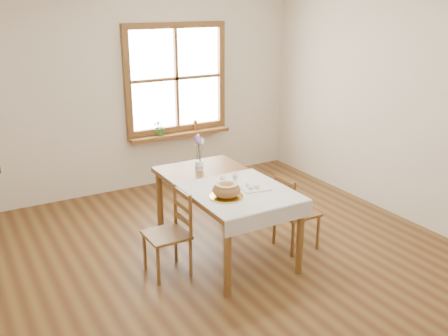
# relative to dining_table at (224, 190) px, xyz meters

# --- Properties ---
(ground) EXTENTS (5.00, 5.00, 0.00)m
(ground) POSITION_rel_dining_table_xyz_m (0.00, -0.30, -0.66)
(ground) COLOR brown
(ground) RESTS_ON ground
(room_walls) EXTENTS (4.60, 5.10, 2.65)m
(room_walls) POSITION_rel_dining_table_xyz_m (0.00, -0.30, 1.04)
(room_walls) COLOR silver
(room_walls) RESTS_ON ground
(window) EXTENTS (1.46, 0.08, 1.46)m
(window) POSITION_rel_dining_table_xyz_m (0.50, 2.17, 0.79)
(window) COLOR brown
(window) RESTS_ON ground
(window_sill) EXTENTS (1.46, 0.20, 0.05)m
(window_sill) POSITION_rel_dining_table_xyz_m (0.50, 2.10, 0.03)
(window_sill) COLOR brown
(window_sill) RESTS_ON ground
(dining_table) EXTENTS (0.90, 1.60, 0.75)m
(dining_table) POSITION_rel_dining_table_xyz_m (0.00, 0.00, 0.00)
(dining_table) COLOR brown
(dining_table) RESTS_ON ground
(table_linen) EXTENTS (0.91, 0.99, 0.01)m
(table_linen) POSITION_rel_dining_table_xyz_m (0.00, -0.30, 0.09)
(table_linen) COLOR silver
(table_linen) RESTS_ON dining_table
(chair_left) EXTENTS (0.40, 0.38, 0.81)m
(chair_left) POSITION_rel_dining_table_xyz_m (-0.68, -0.11, -0.26)
(chair_left) COLOR brown
(chair_left) RESTS_ON ground
(chair_right) EXTENTS (0.40, 0.38, 0.80)m
(chair_right) POSITION_rel_dining_table_xyz_m (0.69, -0.30, -0.26)
(chair_right) COLOR brown
(chair_right) RESTS_ON ground
(bread_plate) EXTENTS (0.37, 0.37, 0.02)m
(bread_plate) POSITION_rel_dining_table_xyz_m (-0.19, -0.38, 0.10)
(bread_plate) COLOR white
(bread_plate) RESTS_ON table_linen
(bread_loaf) EXTENTS (0.26, 0.26, 0.14)m
(bread_loaf) POSITION_rel_dining_table_xyz_m (-0.19, -0.38, 0.18)
(bread_loaf) COLOR olive
(bread_loaf) RESTS_ON bread_plate
(egg_napkin) EXTENTS (0.30, 0.27, 0.01)m
(egg_napkin) POSITION_rel_dining_table_xyz_m (0.16, -0.31, 0.10)
(egg_napkin) COLOR silver
(egg_napkin) RESTS_ON table_linen
(eggs) EXTENTS (0.23, 0.22, 0.05)m
(eggs) POSITION_rel_dining_table_xyz_m (0.16, -0.31, 0.13)
(eggs) COLOR white
(eggs) RESTS_ON egg_napkin
(salt_shaker) EXTENTS (0.06, 0.06, 0.09)m
(salt_shaker) POSITION_rel_dining_table_xyz_m (-0.03, -0.02, 0.14)
(salt_shaker) COLOR white
(salt_shaker) RESTS_ON table_linen
(pepper_shaker) EXTENTS (0.06, 0.06, 0.09)m
(pepper_shaker) POSITION_rel_dining_table_xyz_m (0.11, -0.02, 0.14)
(pepper_shaker) COLOR white
(pepper_shaker) RESTS_ON table_linen
(flower_vase) EXTENTS (0.12, 0.12, 0.10)m
(flower_vase) POSITION_rel_dining_table_xyz_m (-0.05, 0.44, 0.13)
(flower_vase) COLOR white
(flower_vase) RESTS_ON dining_table
(lavender_bouquet) EXTENTS (0.16, 0.16, 0.30)m
(lavender_bouquet) POSITION_rel_dining_table_xyz_m (-0.05, 0.44, 0.33)
(lavender_bouquet) COLOR #765699
(lavender_bouquet) RESTS_ON flower_vase
(potted_plant) EXTENTS (0.21, 0.23, 0.18)m
(potted_plant) POSITION_rel_dining_table_xyz_m (0.21, 2.10, 0.14)
(potted_plant) COLOR #386B2A
(potted_plant) RESTS_ON window_sill
(amber_bottle) EXTENTS (0.07, 0.07, 0.15)m
(amber_bottle) POSITION_rel_dining_table_xyz_m (0.74, 2.10, 0.13)
(amber_bottle) COLOR #96491B
(amber_bottle) RESTS_ON window_sill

